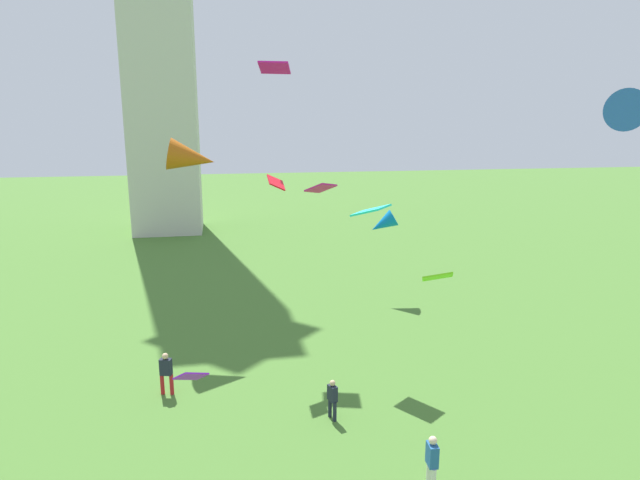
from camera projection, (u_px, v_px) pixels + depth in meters
person_1 at (166, 371)px, 21.88m from camera, size 0.54×0.39×1.80m
person_2 at (332, 397)px, 20.06m from camera, size 0.36×0.47×1.58m
person_4 at (432, 460)px, 16.07m from camera, size 0.31×0.56×1.82m
kite_flying_0 at (276, 183)px, 23.89m from camera, size 0.73×1.19×0.68m
kite_flying_1 at (274, 68)px, 26.47m from camera, size 1.70×1.36×0.58m
kite_flying_2 at (191, 376)px, 15.44m from camera, size 1.04×0.83×0.65m
kite_flying_3 at (192, 158)px, 26.59m from camera, size 2.52×1.63×1.99m
kite_flying_4 at (321, 188)px, 16.00m from camera, size 0.94×0.99×0.42m
kite_flying_5 at (618, 108)px, 17.81m from camera, size 2.07×2.37×1.49m
kite_flying_6 at (437, 277)px, 14.52m from camera, size 0.97×0.73×0.45m
kite_flying_7 at (383, 224)px, 33.72m from camera, size 2.16×1.57×1.79m
kite_flying_10 at (371, 210)px, 23.45m from camera, size 1.77×1.88×0.62m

